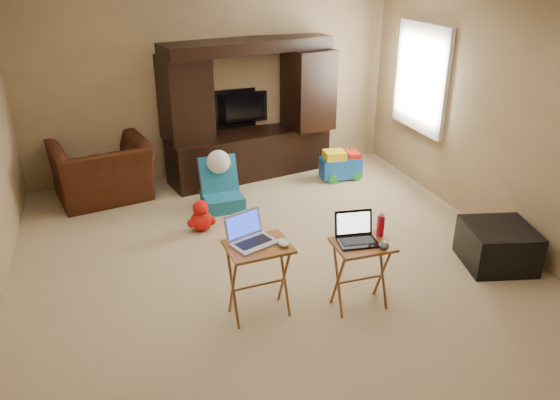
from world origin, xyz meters
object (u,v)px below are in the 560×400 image
object	(u,v)px
laptop_left	(253,231)
recliner	(102,171)
laptop_right	(358,230)
plush_toy	(201,215)
ottoman	(497,246)
tray_table_left	(259,280)
mouse_left	(283,243)
water_bottle	(381,226)
entertainment_center	(249,110)
push_toy	(341,164)
television	(245,109)
mouse_right	(384,245)
tray_table_right	(361,275)
child_rocker	(222,185)

from	to	relation	value
laptop_left	recliner	bearing A→B (deg)	90.25
laptop_right	plush_toy	bearing A→B (deg)	125.98
ottoman	tray_table_left	xyz separation A→B (m)	(-2.47, -0.07, 0.13)
mouse_left	water_bottle	world-z (taller)	water_bottle
entertainment_center	plush_toy	world-z (taller)	entertainment_center
plush_toy	push_toy	size ratio (longest dim) A/B	0.67
plush_toy	television	bearing A→B (deg)	59.96
tray_table_left	ottoman	bearing A→B (deg)	-2.44
entertainment_center	television	size ratio (longest dim) A/B	2.41
laptop_left	mouse_left	size ratio (longest dim) A/B	2.58
entertainment_center	push_toy	world-z (taller)	entertainment_center
recliner	ottoman	size ratio (longest dim) A/B	1.78
mouse_left	laptop_left	bearing A→B (deg)	155.56
television	tray_table_left	bearing A→B (deg)	70.68
push_toy	ottoman	xyz separation A→B (m)	(0.54, -2.58, -0.00)
mouse_right	recliner	bearing A→B (deg)	123.79
push_toy	mouse_left	xyz separation A→B (m)	(-1.75, -2.72, 0.50)
recliner	ottoman	bearing A→B (deg)	130.25
television	tray_table_left	distance (m)	3.52
tray_table_right	laptop_right	world-z (taller)	laptop_right
tray_table_right	mouse_left	world-z (taller)	mouse_left
entertainment_center	tray_table_right	size ratio (longest dim) A/B	3.61
child_rocker	mouse_right	bearing A→B (deg)	-74.33
tray_table_right	water_bottle	distance (m)	0.46
plush_toy	mouse_left	size ratio (longest dim) A/B	2.69
television	recliner	distance (m)	2.08
television	recliner	xyz separation A→B (m)	(-1.96, -0.43, -0.52)
plush_toy	recliner	bearing A→B (deg)	128.43
child_rocker	tray_table_right	bearing A→B (deg)	-76.33
mouse_left	child_rocker	bearing A→B (deg)	90.27
television	push_toy	size ratio (longest dim) A/B	1.70
child_rocker	plush_toy	world-z (taller)	child_rocker
entertainment_center	push_toy	xyz separation A→B (m)	(1.14, -0.52, -0.72)
plush_toy	laptop_right	world-z (taller)	laptop_right
tray_table_left	water_bottle	bearing A→B (deg)	-8.15
television	water_bottle	size ratio (longest dim) A/B	4.88
push_toy	ottoman	bearing A→B (deg)	-72.69
laptop_left	tray_table_right	bearing A→B (deg)	-32.84
recliner	laptop_right	bearing A→B (deg)	111.46
television	mouse_left	bearing A→B (deg)	73.96
plush_toy	mouse_right	distance (m)	2.35
tray_table_left	tray_table_right	distance (m)	0.88
television	tray_table_right	xyz separation A→B (m)	(0.07, -3.55, -0.57)
tray_table_right	laptop_left	size ratio (longest dim) A/B	1.77
plush_toy	water_bottle	bearing A→B (deg)	-55.14
push_toy	tray_table_left	distance (m)	3.29
mouse_left	television	bearing A→B (deg)	80.05
tray_table_right	laptop_left	bearing A→B (deg)	168.62
tray_table_left	plush_toy	bearing A→B (deg)	91.92
television	ottoman	distance (m)	3.78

